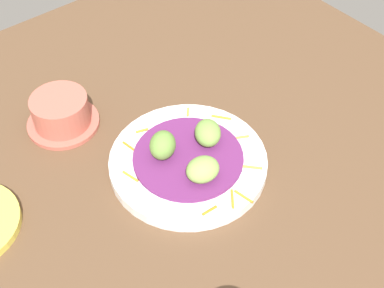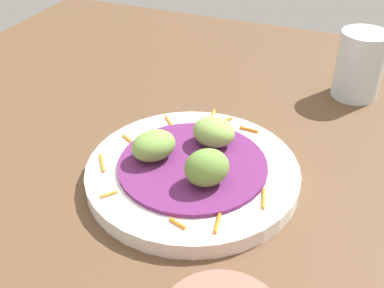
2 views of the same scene
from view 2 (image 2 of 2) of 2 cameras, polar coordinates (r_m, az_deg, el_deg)
name	(u,v)px [view 2 (image 2 of 2)]	position (r cm, az deg, el deg)	size (l,w,h in cm)	color
table_surface	(193,186)	(58.45, 0.07, -5.06)	(110.00, 110.00, 2.00)	brown
main_plate	(191,171)	(57.57, -0.08, -3.25)	(25.81, 25.81, 1.98)	white
cabbage_bed	(191,162)	(56.80, -0.08, -2.24)	(18.01, 18.01, 0.55)	#60235B
carrot_garnish	(188,155)	(58.07, -0.48, -1.39)	(21.61, 23.43, 0.40)	orange
guac_scoop_left	(154,146)	(56.28, -4.69, -0.19)	(5.55, 4.29, 3.56)	#759E47
guac_scoop_center	(207,168)	(51.98, 1.81, -2.89)	(5.13, 4.17, 4.34)	olive
guac_scoop_right	(214,132)	(58.62, 2.65, 1.49)	(5.39, 4.59, 3.57)	#84A851
water_glass	(360,65)	(77.75, 19.69, 9.04)	(7.25, 7.25, 10.47)	silver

